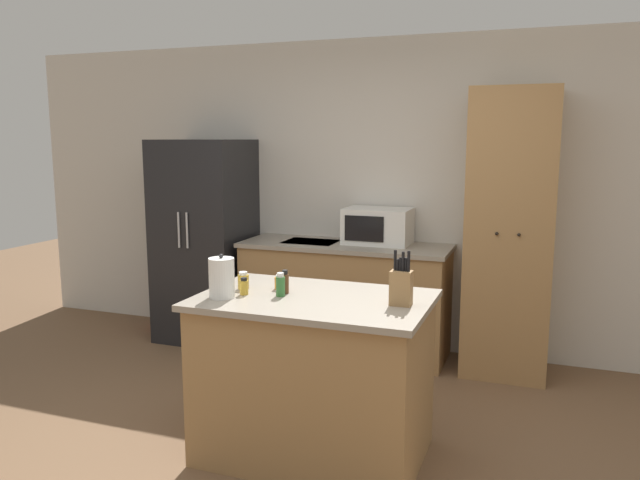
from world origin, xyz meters
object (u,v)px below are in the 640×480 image
Objects in this scene: refrigerator at (205,240)px; spice_bottle_short_red at (244,287)px; pantry_cabinet at (510,234)px; spice_bottle_green_herb at (280,285)px; knife_block at (401,286)px; fire_extinguisher at (157,304)px; spice_bottle_pale_salt at (285,282)px; microwave at (378,226)px; spice_bottle_amber_oil at (280,282)px; spice_bottle_tall_dark at (243,281)px; kettle at (222,278)px.

spice_bottle_short_red is at bearing -53.74° from refrigerator.
spice_bottle_green_herb is (-1.11, -1.75, -0.09)m from pantry_cabinet.
knife_block is at bearing -37.61° from refrigerator.
knife_block reaches higher than fire_extinguisher.
spice_bottle_green_herb is 0.98× the size of spice_bottle_pale_salt.
microwave is 1.03× the size of fire_extinguisher.
refrigerator is 1.56m from microwave.
fire_extinguisher is (-2.13, -0.07, -0.84)m from microwave.
spice_bottle_amber_oil is 0.62× the size of spice_bottle_pale_salt.
spice_bottle_tall_dark is at bearing 178.11° from spice_bottle_pale_salt.
pantry_cabinet is 2.35m from kettle.
kettle reaches higher than spice_bottle_tall_dark.
spice_bottle_tall_dark is (-0.33, -1.76, -0.10)m from microwave.
spice_bottle_green_herb is at bearing -122.25° from pantry_cabinet.
fire_extinguisher is (-0.59, 0.07, -0.66)m from refrigerator.
microwave is 1.83× the size of knife_block.
spice_bottle_amber_oil is (0.13, 0.19, -0.01)m from spice_bottle_short_red.
kettle is at bearing -169.08° from knife_block.
spice_bottle_green_herb reaches higher than spice_bottle_amber_oil.
fire_extinguisher is at bearing 141.02° from spice_bottle_amber_oil.
spice_bottle_pale_salt is at bearing -49.99° from spice_bottle_amber_oil.
spice_bottle_green_herb is 0.54× the size of kettle.
spice_bottle_short_red is (0.06, -0.11, -0.00)m from spice_bottle_tall_dark.
refrigerator reaches higher than spice_bottle_pale_salt.
refrigerator is 2.26m from spice_bottle_green_herb.
microwave is 6.42× the size of spice_bottle_amber_oil.
spice_bottle_tall_dark reaches higher than fire_extinguisher.
refrigerator reaches higher than knife_block.
refrigerator reaches higher than spice_bottle_short_red.
pantry_cabinet is at bearing 50.68° from spice_bottle_tall_dark.
spice_bottle_short_red is at bearing -152.67° from spice_bottle_pale_salt.
refrigerator is at bearing 142.39° from knife_block.
spice_bottle_short_red is 0.19× the size of fire_extinguisher.
pantry_cabinet reaches higher than spice_bottle_pale_salt.
microwave is at bearing 175.53° from pantry_cabinet.
microwave is at bearing 81.92° from spice_bottle_short_red.
knife_block is (2.15, -1.65, 0.14)m from refrigerator.
spice_bottle_short_red is at bearing -169.43° from spice_bottle_green_herb.
spice_bottle_amber_oil is at bearing 115.59° from spice_bottle_green_herb.
spice_bottle_short_red is 0.23m from spice_bottle_amber_oil.
spice_bottle_short_red is (-0.27, -1.87, -0.11)m from microwave.
refrigerator is 2.21m from spice_bottle_pale_salt.
knife_block is 0.97m from kettle.
microwave is (-1.05, 0.08, 0.00)m from pantry_cabinet.
fire_extinguisher is at bearing 135.92° from spice_bottle_short_red.
spice_bottle_short_red is at bearing -44.08° from fire_extinguisher.
pantry_cabinet is 4.02× the size of microwave.
refrigerator is 3.43× the size of fire_extinguisher.
microwave is at bearing 85.48° from spice_bottle_amber_oil.
fire_extinguisher is (-1.87, 1.81, -0.74)m from spice_bottle_short_red.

